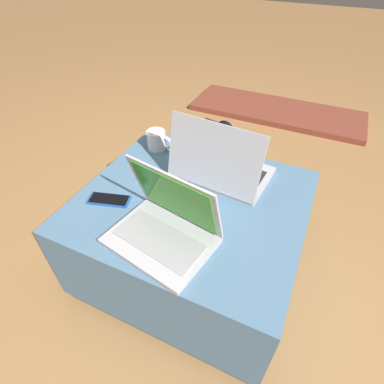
{
  "coord_description": "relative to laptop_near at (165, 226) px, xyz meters",
  "views": [
    {
      "loc": [
        0.35,
        -0.74,
        1.18
      ],
      "look_at": [
        0.02,
        -0.05,
        0.5
      ],
      "focal_mm": 28.0,
      "sensor_mm": 36.0,
      "label": 1
    }
  ],
  "objects": [
    {
      "name": "ottoman",
      "position": [
        0.0,
        0.2,
        -0.26
      ],
      "size": [
        0.82,
        0.74,
        0.42
      ],
      "color": "#2A3D4E",
      "rests_on": "ground_plane"
    },
    {
      "name": "cell_phone",
      "position": [
        -0.27,
        0.06,
        -0.05
      ],
      "size": [
        0.16,
        0.1,
        0.01
      ],
      "rotation": [
        0.0,
        0.0,
        1.85
      ],
      "color": "#1E4C9E",
      "rests_on": "ottoman"
    },
    {
      "name": "laptop_far",
      "position": [
        0.05,
        0.36,
        0.0
      ],
      "size": [
        0.39,
        0.29,
        0.27
      ],
      "rotation": [
        0.0,
        0.0,
        3.05
      ],
      "color": "#B7B7BC",
      "rests_on": "ottoman"
    },
    {
      "name": "fireplace_hearth",
      "position": [
        0.0,
        1.9,
        -0.45
      ],
      "size": [
        1.4,
        0.5,
        0.04
      ],
      "color": "brown",
      "rests_on": "ground_plane"
    },
    {
      "name": "backpack",
      "position": [
        -0.05,
        0.71,
        -0.27
      ],
      "size": [
        0.38,
        0.29,
        0.49
      ],
      "rotation": [
        0.0,
        0.0,
        2.94
      ],
      "color": "black",
      "rests_on": "ground_plane"
    },
    {
      "name": "coffee_mug",
      "position": [
        -0.29,
        0.44,
        -0.01
      ],
      "size": [
        0.12,
        0.08,
        0.09
      ],
      "color": "white",
      "rests_on": "ottoman"
    },
    {
      "name": "laptop_near",
      "position": [
        0.0,
        0.0,
        0.0
      ],
      "size": [
        0.36,
        0.29,
        0.24
      ],
      "rotation": [
        0.0,
        0.0,
        -0.18
      ],
      "color": "#B7B7BC",
      "rests_on": "ottoman"
    },
    {
      "name": "ground_plane",
      "position": [
        0.0,
        0.2,
        -0.47
      ],
      "size": [
        14.0,
        14.0,
        0.0
      ],
      "primitive_type": "plane",
      "color": "#9E7042"
    }
  ]
}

